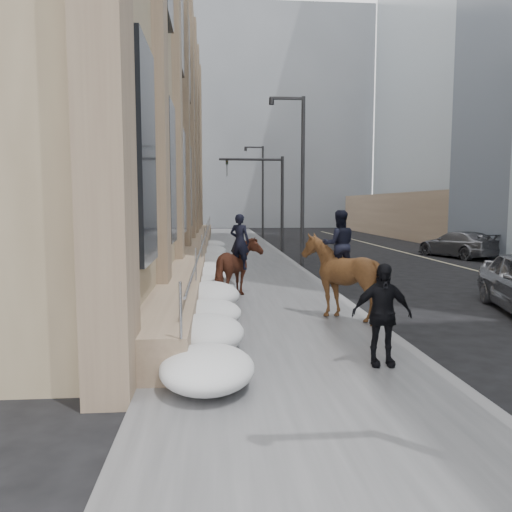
{
  "coord_description": "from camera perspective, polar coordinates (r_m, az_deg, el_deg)",
  "views": [
    {
      "loc": [
        -1.25,
        -9.64,
        2.97
      ],
      "look_at": [
        -0.25,
        2.67,
        1.7
      ],
      "focal_mm": 35.0,
      "sensor_mm": 36.0,
      "label": 1
    }
  ],
  "objects": [
    {
      "name": "car_grey",
      "position": [
        30.37,
        22.13,
        1.25
      ],
      "size": [
        3.49,
        5.51,
        1.49
      ],
      "primitive_type": "imported",
      "rotation": [
        0.0,
        0.0,
        3.44
      ],
      "color": "#57585E",
      "rests_on": "ground"
    },
    {
      "name": "sidewalk",
      "position": [
        19.89,
        -1.0,
        -2.53
      ],
      "size": [
        5.0,
        80.0,
        0.12
      ],
      "primitive_type": "cube",
      "color": "#48494B",
      "rests_on": "ground"
    },
    {
      "name": "limestone_building",
      "position": [
        30.45,
        -12.68,
        16.98
      ],
      "size": [
        6.1,
        44.0,
        18.0
      ],
      "color": "#907C5E",
      "rests_on": "ground"
    },
    {
      "name": "traffic_signal",
      "position": [
        31.83,
        1.36,
        7.74
      ],
      "size": [
        4.1,
        0.22,
        6.0
      ],
      "color": "#2D2D30",
      "rests_on": "ground"
    },
    {
      "name": "mounted_horse_right",
      "position": [
        12.64,
        9.56,
        -1.91
      ],
      "size": [
        1.8,
        2.0,
        2.72
      ],
      "rotation": [
        0.0,
        0.0,
        3.1
      ],
      "color": "#3E2511",
      "rests_on": "sidewalk"
    },
    {
      "name": "ground",
      "position": [
        10.16,
        2.67,
        -11.13
      ],
      "size": [
        140.0,
        140.0,
        0.0
      ],
      "primitive_type": "plane",
      "color": "black",
      "rests_on": "ground"
    },
    {
      "name": "streetlight_far",
      "position": [
        43.85,
        0.58,
        7.99
      ],
      "size": [
        1.71,
        0.24,
        8.0
      ],
      "color": "#2D2D30",
      "rests_on": "ground"
    },
    {
      "name": "lane_line",
      "position": [
        23.08,
        26.02,
        -2.1
      ],
      "size": [
        0.15,
        70.0,
        0.01
      ],
      "primitive_type": "cube",
      "color": "#BFB78C",
      "rests_on": "ground"
    },
    {
      "name": "snow_bank",
      "position": [
        17.92,
        -5.16,
        -2.16
      ],
      "size": [
        1.7,
        18.1,
        0.76
      ],
      "color": "silver",
      "rests_on": "sidewalk"
    },
    {
      "name": "curb",
      "position": [
        20.23,
        6.43,
        -2.43
      ],
      "size": [
        0.24,
        80.0,
        0.12
      ],
      "primitive_type": "cube",
      "color": "slate",
      "rests_on": "ground"
    },
    {
      "name": "mounted_horse_left",
      "position": [
        15.36,
        -2.12,
        -1.07
      ],
      "size": [
        1.8,
        2.37,
        2.58
      ],
      "rotation": [
        0.0,
        0.0,
        2.71
      ],
      "color": "#452114",
      "rests_on": "sidewalk"
    },
    {
      "name": "bg_building_mid",
      "position": [
        70.7,
        -0.35,
        14.87
      ],
      "size": [
        30.0,
        12.0,
        28.0
      ],
      "primitive_type": "cube",
      "color": "slate",
      "rests_on": "ground"
    },
    {
      "name": "bg_building_far",
      "position": [
        82.08,
        -8.1,
        10.75
      ],
      "size": [
        24.0,
        12.0,
        20.0
      ],
      "primitive_type": "cube",
      "color": "gray",
      "rests_on": "ground"
    },
    {
      "name": "pedestrian",
      "position": [
        9.17,
        14.17,
        -6.49
      ],
      "size": [
        1.09,
        0.49,
        1.83
      ],
      "primitive_type": "imported",
      "rotation": [
        0.0,
        0.0,
        -0.04
      ],
      "color": "black",
      "rests_on": "sidewalk"
    },
    {
      "name": "streetlight_mid",
      "position": [
        24.03,
        4.99,
        9.7
      ],
      "size": [
        1.71,
        0.24,
        8.0
      ],
      "color": "#2D2D30",
      "rests_on": "ground"
    }
  ]
}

